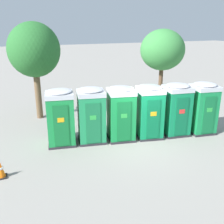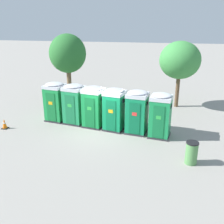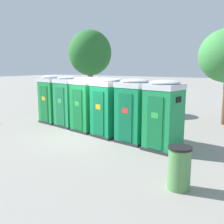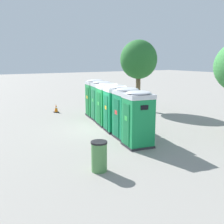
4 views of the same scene
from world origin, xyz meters
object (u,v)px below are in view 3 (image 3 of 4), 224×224
at_px(portapotty_1, 69,101).
at_px(portapotty_5, 163,115).
at_px(portapotty_3, 108,107).
at_px(street_tree_1, 90,53).
at_px(portapotty_0, 53,99).
at_px(portapotty_2, 87,104).
at_px(portapotty_4, 134,110).
at_px(trash_can, 179,168).

xyz_separation_m(portapotty_1, portapotty_5, (5.40, -1.05, 0.00)).
bearing_deg(portapotty_3, street_tree_1, 133.61).
height_order(portapotty_0, portapotty_2, same).
height_order(portapotty_4, portapotty_5, same).
xyz_separation_m(portapotty_2, portapotty_5, (4.06, -0.75, 0.00)).
bearing_deg(portapotty_3, portapotty_2, 169.42).
bearing_deg(portapotty_4, street_tree_1, 139.99).
bearing_deg(portapotty_4, trash_can, -46.96).
relative_size(portapotty_1, portapotty_3, 1.00).
distance_m(portapotty_4, trash_can, 4.26).
height_order(portapotty_0, portapotty_5, same).
xyz_separation_m(portapotty_0, portapotty_3, (4.05, -0.78, 0.00)).
bearing_deg(street_tree_1, trash_can, -42.47).
xyz_separation_m(portapotty_1, street_tree_1, (-1.81, 4.18, 2.55)).
relative_size(portapotty_0, portapotty_3, 1.00).
bearing_deg(portapotty_0, portapotty_1, -9.74).
xyz_separation_m(portapotty_2, trash_can, (5.58, -3.51, -0.73)).
height_order(portapotty_2, portapotty_5, same).
bearing_deg(portapotty_3, portapotty_4, -8.18).
bearing_deg(portapotty_4, portapotty_5, -12.75).
bearing_deg(portapotty_0, portapotty_3, -10.94).
distance_m(portapotty_3, trash_can, 5.39).
height_order(portapotty_5, street_tree_1, street_tree_1).
relative_size(portapotty_1, portapotty_2, 1.00).
xyz_separation_m(portapotty_3, trash_can, (4.23, -3.26, -0.73)).
distance_m(portapotty_2, portapotty_5, 4.13).
bearing_deg(portapotty_3, portapotty_1, 168.46).
distance_m(portapotty_2, street_tree_1, 6.04).
height_order(portapotty_1, portapotty_2, same).
xyz_separation_m(portapotty_1, portapotty_4, (4.06, -0.75, 0.00)).
relative_size(portapotty_4, trash_can, 2.33).
height_order(portapotty_3, portapotty_4, same).
xyz_separation_m(portapotty_3, portapotty_4, (1.36, -0.20, -0.00)).
height_order(portapotty_0, portapotty_1, same).
bearing_deg(portapotty_0, trash_can, -26.04).
relative_size(portapotty_3, trash_can, 2.33).
bearing_deg(portapotty_3, portapotty_5, -10.47).
xyz_separation_m(portapotty_5, street_tree_1, (-7.22, 5.23, 2.55)).
xyz_separation_m(portapotty_4, trash_can, (2.86, -3.06, -0.73)).
height_order(portapotty_2, portapotty_3, same).
distance_m(portapotty_2, trash_can, 6.63).
xyz_separation_m(portapotty_2, portapotty_3, (1.35, -0.25, 0.00)).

